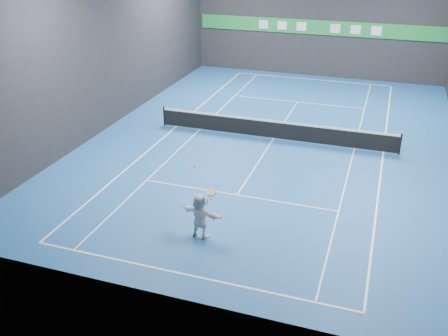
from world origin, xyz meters
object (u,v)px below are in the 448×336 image
(player, at_px, (200,216))
(tennis_net, at_px, (274,129))
(tennis_racket, at_px, (211,194))
(tennis_ball, at_px, (195,166))

(player, distance_m, tennis_net, 9.72)
(tennis_racket, bearing_deg, tennis_net, 90.45)
(player, distance_m, tennis_racket, 0.99)
(tennis_ball, height_order, tennis_racket, tennis_ball)
(tennis_racket, bearing_deg, player, -173.25)
(player, height_order, tennis_ball, tennis_ball)
(player, distance_m, tennis_ball, 1.89)
(tennis_ball, relative_size, tennis_racket, 0.12)
(tennis_net, xyz_separation_m, tennis_racket, (0.08, -9.66, 1.20))
(tennis_ball, distance_m, tennis_racket, 1.13)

